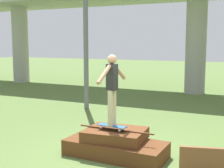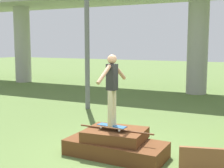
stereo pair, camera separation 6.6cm
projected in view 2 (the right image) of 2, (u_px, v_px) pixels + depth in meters
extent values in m
plane|color=#567038|center=(116.00, 156.00, 7.69)|extent=(80.00, 80.00, 0.00)
cube|color=#5B3319|center=(116.00, 148.00, 7.67)|extent=(2.50, 1.19, 0.38)
cube|color=#5B3319|center=(115.00, 135.00, 7.72)|extent=(1.51, 1.16, 0.28)
cylinder|color=#5B3319|center=(116.00, 130.00, 7.60)|extent=(1.96, 0.04, 0.04)
cube|color=brown|center=(202.00, 162.00, 6.45)|extent=(0.94, 0.33, 0.64)
cube|color=#23517F|center=(112.00, 126.00, 7.57)|extent=(0.76, 0.29, 0.01)
cylinder|color=silver|center=(123.00, 129.00, 7.52)|extent=(0.06, 0.04, 0.05)
cylinder|color=silver|center=(119.00, 130.00, 7.37)|extent=(0.06, 0.04, 0.05)
cylinder|color=silver|center=(105.00, 126.00, 7.79)|extent=(0.06, 0.04, 0.05)
cylinder|color=silver|center=(101.00, 127.00, 7.64)|extent=(0.06, 0.04, 0.05)
cylinder|color=#C6B78E|center=(114.00, 107.00, 7.59)|extent=(0.12, 0.12, 0.87)
cylinder|color=#C6B78E|center=(110.00, 109.00, 7.44)|extent=(0.12, 0.12, 0.87)
cube|color=black|center=(112.00, 77.00, 7.42)|extent=(0.24, 0.23, 0.63)
sphere|color=#A37556|center=(112.00, 59.00, 7.36)|extent=(0.22, 0.22, 0.22)
cylinder|color=#A37556|center=(119.00, 72.00, 7.70)|extent=(0.15, 0.55, 0.43)
cylinder|color=#A37556|center=(104.00, 74.00, 7.11)|extent=(0.15, 0.55, 0.43)
cylinder|color=#A8A59E|center=(22.00, 45.00, 21.92)|extent=(1.10, 1.10, 5.24)
cylinder|color=#A8A59E|center=(198.00, 45.00, 16.76)|extent=(1.10, 1.10, 5.24)
cylinder|color=slate|center=(87.00, 12.00, 12.70)|extent=(0.20, 0.20, 8.03)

